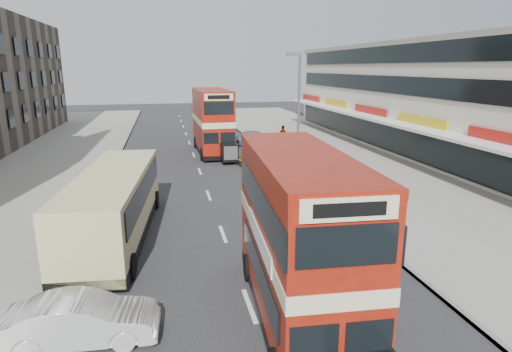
{
  "coord_description": "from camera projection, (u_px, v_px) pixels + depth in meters",
  "views": [
    {
      "loc": [
        -2.29,
        -9.59,
        7.19
      ],
      "look_at": [
        1.2,
        6.61,
        2.95
      ],
      "focal_mm": 29.92,
      "sensor_mm": 36.0,
      "label": 1
    }
  ],
  "objects": [
    {
      "name": "ground",
      "position": [
        264.0,
        346.0,
        11.33
      ],
      "size": [
        160.0,
        160.0,
        0.0
      ],
      "primitive_type": "plane",
      "color": "#28282B",
      "rests_on": "ground"
    },
    {
      "name": "road_surface",
      "position": [
        200.0,
        171.0,
        30.27
      ],
      "size": [
        12.0,
        90.0,
        0.01
      ],
      "primitive_type": "cube",
      "color": "#28282B",
      "rests_on": "ground"
    },
    {
      "name": "pavement_right",
      "position": [
        357.0,
        163.0,
        32.7
      ],
      "size": [
        12.0,
        90.0,
        0.15
      ],
      "primitive_type": "cube",
      "color": "gray",
      "rests_on": "ground"
    },
    {
      "name": "pavement_left",
      "position": [
        15.0,
        179.0,
        27.8
      ],
      "size": [
        12.0,
        90.0,
        0.15
      ],
      "primitive_type": "cube",
      "color": "gray",
      "rests_on": "ground"
    },
    {
      "name": "kerb_left",
      "position": [
        110.0,
        175.0,
        29.0
      ],
      "size": [
        0.2,
        90.0,
        0.16
      ],
      "primitive_type": "cube",
      "color": "gray",
      "rests_on": "ground"
    },
    {
      "name": "kerb_right",
      "position": [
        283.0,
        166.0,
        31.49
      ],
      "size": [
        0.2,
        90.0,
        0.16
      ],
      "primitive_type": "cube",
      "color": "gray",
      "rests_on": "ground"
    },
    {
      "name": "commercial_row",
      "position": [
        439.0,
        98.0,
        35.07
      ],
      "size": [
        9.9,
        46.2,
        9.3
      ],
      "color": "beige",
      "rests_on": "ground"
    },
    {
      "name": "street_lamp",
      "position": [
        298.0,
        104.0,
        28.52
      ],
      "size": [
        1.0,
        0.2,
        8.12
      ],
      "color": "slate",
      "rests_on": "ground"
    },
    {
      "name": "bus_main",
      "position": [
        299.0,
        237.0,
        12.08
      ],
      "size": [
        2.86,
        8.78,
        4.77
      ],
      "rotation": [
        0.0,
        0.0,
        3.08
      ],
      "color": "black",
      "rests_on": "ground"
    },
    {
      "name": "bus_second",
      "position": [
        212.0,
        121.0,
        36.12
      ],
      "size": [
        2.74,
        9.46,
        5.2
      ],
      "rotation": [
        0.0,
        0.0,
        3.16
      ],
      "color": "black",
      "rests_on": "ground"
    },
    {
      "name": "coach",
      "position": [
        114.0,
        203.0,
        18.13
      ],
      "size": [
        3.52,
        10.39,
        2.7
      ],
      "rotation": [
        0.0,
        0.0,
        -0.09
      ],
      "color": "black",
      "rests_on": "ground"
    },
    {
      "name": "car_left_front",
      "position": [
        82.0,
        320.0,
        11.33
      ],
      "size": [
        4.07,
        1.63,
        1.32
      ],
      "primitive_type": "imported",
      "rotation": [
        0.0,
        0.0,
        1.51
      ],
      "color": "white",
      "rests_on": "ground"
    },
    {
      "name": "car_right_a",
      "position": [
        286.0,
        167.0,
        28.63
      ],
      "size": [
        4.58,
        1.96,
        1.31
      ],
      "primitive_type": "imported",
      "rotation": [
        0.0,
        0.0,
        -1.54
      ],
      "color": "#AB1711",
      "rests_on": "ground"
    },
    {
      "name": "car_right_b",
      "position": [
        267.0,
        157.0,
        32.11
      ],
      "size": [
        4.61,
        2.39,
        1.24
      ],
      "primitive_type": "imported",
      "rotation": [
        0.0,
        0.0,
        -1.65
      ],
      "color": "#BE5D13",
      "rests_on": "ground"
    },
    {
      "name": "car_right_c",
      "position": [
        248.0,
        138.0,
        40.24
      ],
      "size": [
        4.26,
        1.85,
        1.43
      ],
      "primitive_type": "imported",
      "rotation": [
        0.0,
        0.0,
        -1.53
      ],
      "color": "teal",
      "rests_on": "ground"
    },
    {
      "name": "pedestrian_near",
      "position": [
        353.0,
        177.0,
        24.59
      ],
      "size": [
        0.79,
        0.77,
        1.79
      ],
      "primitive_type": "imported",
      "rotation": [
        0.0,
        0.0,
        3.84
      ],
      "color": "gray",
      "rests_on": "pavement_right"
    },
    {
      "name": "pedestrian_far",
      "position": [
        283.0,
        135.0,
        39.64
      ],
      "size": [
        1.12,
        0.94,
        1.79
      ],
      "primitive_type": "imported",
      "rotation": [
        0.0,
        0.0,
        0.58
      ],
      "color": "gray",
      "rests_on": "pavement_right"
    },
    {
      "name": "cyclist",
      "position": [
        262.0,
        161.0,
        30.21
      ],
      "size": [
        0.77,
        1.76,
        2.18
      ],
      "rotation": [
        0.0,
        0.0,
        0.1
      ],
      "color": "gray",
      "rests_on": "ground"
    }
  ]
}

